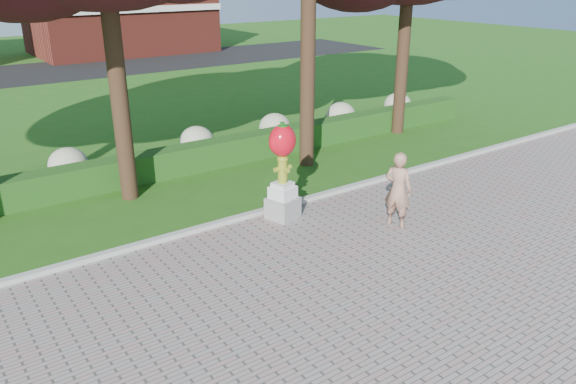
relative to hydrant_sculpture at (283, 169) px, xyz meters
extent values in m
plane|color=#265816|center=(-0.52, -2.50, -1.30)|extent=(100.00, 100.00, 0.00)
cube|color=gray|center=(-0.52, -6.50, -1.28)|extent=(40.00, 14.00, 0.04)
cube|color=#ADADA5|center=(-0.52, 0.50, -1.23)|extent=(40.00, 0.18, 0.15)
cube|color=#144012|center=(-0.52, 4.50, -0.90)|extent=(24.00, 0.70, 0.80)
ellipsoid|color=tan|center=(-3.52, 5.50, -0.75)|extent=(1.10, 1.10, 0.99)
ellipsoid|color=tan|center=(0.48, 5.50, -0.75)|extent=(1.10, 1.10, 0.99)
ellipsoid|color=tan|center=(3.48, 5.50, -0.75)|extent=(1.10, 1.10, 0.99)
ellipsoid|color=tan|center=(6.48, 5.50, -0.75)|extent=(1.10, 1.10, 0.99)
ellipsoid|color=tan|center=(9.48, 5.50, -0.75)|extent=(1.10, 1.10, 0.99)
cube|color=black|center=(-0.52, 25.50, -1.29)|extent=(50.00, 8.00, 0.02)
cube|color=maroon|center=(7.48, 31.50, 1.90)|extent=(12.00, 8.00, 6.40)
cylinder|color=black|center=(-2.52, 3.50, 1.78)|extent=(0.44, 0.44, 6.16)
cylinder|color=black|center=(2.98, 3.00, 2.34)|extent=(0.44, 0.44, 7.28)
cylinder|color=black|center=(7.98, 4.00, 1.64)|extent=(0.44, 0.44, 5.88)
cube|color=gray|center=(0.00, 0.00, -1.00)|extent=(0.79, 0.79, 0.52)
cube|color=silver|center=(0.00, 0.00, -0.60)|extent=(0.64, 0.64, 0.29)
cube|color=silver|center=(0.00, 0.00, -0.40)|extent=(0.51, 0.51, 0.10)
cylinder|color=olive|center=(0.00, 0.00, -0.05)|extent=(0.23, 0.23, 0.58)
ellipsoid|color=olive|center=(0.00, 0.00, 0.24)|extent=(0.27, 0.27, 0.19)
cylinder|color=olive|center=(-0.17, 0.00, 0.01)|extent=(0.12, 0.11, 0.11)
cylinder|color=olive|center=(0.17, 0.00, 0.01)|extent=(0.12, 0.11, 0.11)
cylinder|color=olive|center=(0.00, -0.16, 0.01)|extent=(0.12, 0.12, 0.12)
cylinder|color=olive|center=(0.00, 0.00, 0.32)|extent=(0.08, 0.08, 0.05)
ellipsoid|color=red|center=(0.00, 0.00, 0.68)|extent=(0.65, 0.58, 0.76)
ellipsoid|color=red|center=(-0.19, 0.00, 0.66)|extent=(0.32, 0.32, 0.48)
ellipsoid|color=red|center=(0.19, 0.00, 0.66)|extent=(0.32, 0.32, 0.48)
cylinder|color=#145914|center=(0.00, 0.00, 1.06)|extent=(0.10, 0.10, 0.12)
ellipsoid|color=#145914|center=(0.00, 0.00, 1.03)|extent=(0.25, 0.25, 0.08)
imported|color=#A3745D|center=(1.91, -1.90, -0.36)|extent=(0.65, 0.77, 1.81)
camera|label=1|loc=(-7.07, -10.24, 4.34)|focal=35.00mm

